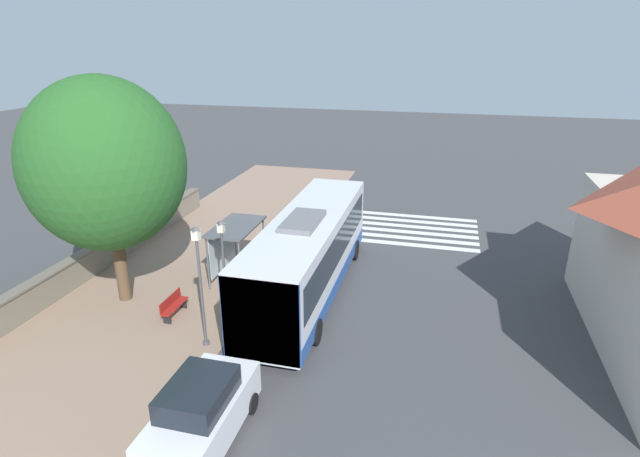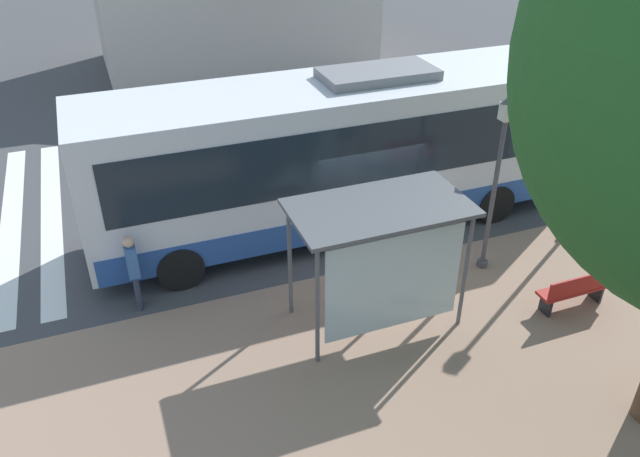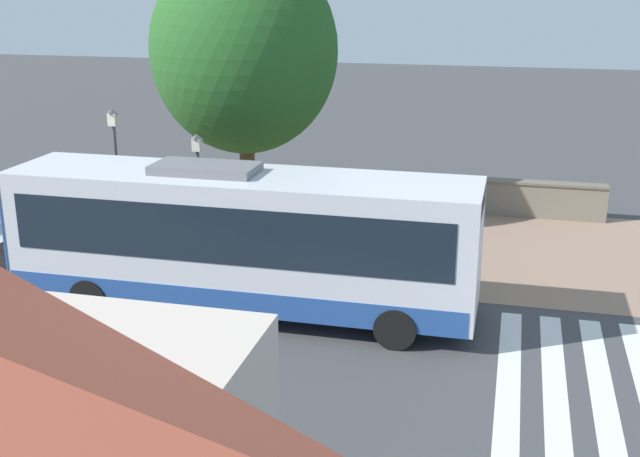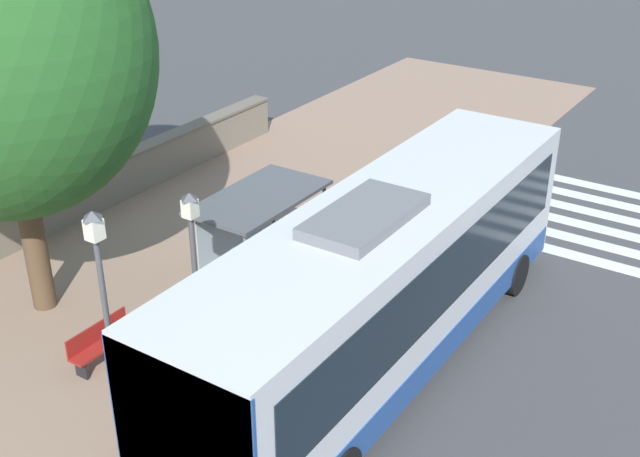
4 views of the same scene
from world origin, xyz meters
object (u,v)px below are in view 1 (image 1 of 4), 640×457
(bench, at_px, (173,305))
(street_lamp_far, at_px, (223,258))
(bus_shelter, at_px, (233,234))
(pedestrian, at_px, (305,229))
(bus, at_px, (309,253))
(street_lamp_near, at_px, (200,277))
(parked_car_behind_bus, at_px, (202,412))
(shade_tree, at_px, (105,165))

(bench, bearing_deg, street_lamp_far, 24.52)
(bus_shelter, relative_size, pedestrian, 1.92)
(bus, height_order, street_lamp_near, street_lamp_near)
(bus, xyz_separation_m, parked_car_behind_bus, (-0.58, -8.97, -1.02))
(bus, relative_size, pedestrian, 6.92)
(bus_shelter, bearing_deg, bus, -11.31)
(bench, height_order, street_lamp_far, street_lamp_far)
(bus, height_order, pedestrian, bus)
(bus, height_order, bus_shelter, bus)
(bench, relative_size, shade_tree, 0.17)
(pedestrian, relative_size, bench, 1.08)
(bus, xyz_separation_m, street_lamp_near, (-2.63, -4.71, 0.77))
(street_lamp_near, relative_size, street_lamp_far, 1.17)
(bus_shelter, height_order, parked_car_behind_bus, bus_shelter)
(bus_shelter, xyz_separation_m, shade_tree, (-3.74, -3.16, 3.75))
(pedestrian, distance_m, street_lamp_near, 9.99)
(bench, relative_size, parked_car_behind_bus, 0.38)
(street_lamp_near, distance_m, shade_tree, 6.30)
(pedestrian, xyz_separation_m, bench, (-3.17, -8.23, -0.53))
(pedestrian, bearing_deg, street_lamp_far, -99.63)
(bus_shelter, height_order, bench, bus_shelter)
(street_lamp_far, bearing_deg, bus_shelter, 107.14)
(bus_shelter, height_order, street_lamp_near, street_lamp_near)
(bus_shelter, xyz_separation_m, street_lamp_far, (0.94, -3.04, 0.22))
(pedestrian, height_order, street_lamp_near, street_lamp_near)
(shade_tree, distance_m, parked_car_behind_bus, 10.80)
(pedestrian, relative_size, parked_car_behind_bus, 0.41)
(bus_shelter, height_order, pedestrian, bus_shelter)
(bench, height_order, parked_car_behind_bus, parked_car_behind_bus)
(street_lamp_near, bearing_deg, parked_car_behind_bus, -64.30)
(bus_shelter, relative_size, street_lamp_near, 0.70)
(bench, distance_m, shade_tree, 6.13)
(bench, relative_size, street_lamp_far, 0.40)
(pedestrian, bearing_deg, shade_tree, -128.37)
(shade_tree, bearing_deg, parked_car_behind_bus, -43.26)
(pedestrian, xyz_separation_m, parked_car_behind_bus, (1.06, -14.06, -0.04))
(bus_shelter, xyz_separation_m, pedestrian, (2.19, 4.32, -1.15))
(street_lamp_far, bearing_deg, bus, 38.17)
(bus, distance_m, bench, 5.94)
(street_lamp_near, xyz_separation_m, parked_car_behind_bus, (2.05, -4.27, -1.79))
(bench, xyz_separation_m, street_lamp_far, (1.92, 0.88, 1.90))
(street_lamp_far, relative_size, shade_tree, 0.43)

